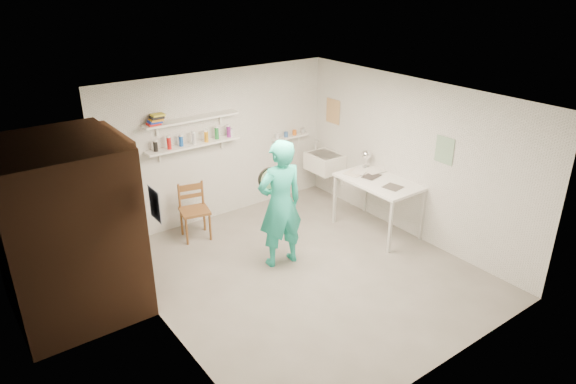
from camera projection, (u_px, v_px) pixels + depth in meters
floor at (305, 272)px, 7.02m from camera, size 4.00×4.50×0.02m
ceiling at (308, 98)px, 6.05m from camera, size 4.00×4.50×0.02m
wall_back at (219, 146)px, 8.20m from camera, size 4.00×0.02×2.40m
wall_front at (454, 268)px, 4.87m from camera, size 4.00×0.02×2.40m
wall_left at (158, 236)px, 5.45m from camera, size 0.02×4.50×2.40m
wall_right at (413, 159)px, 7.62m from camera, size 0.02×4.50×2.40m
doorway_recess at (127, 217)px, 6.31m from camera, size 0.02×0.90×2.00m
corridor_box at (66, 230)px, 5.91m from camera, size 1.40×1.50×2.10m
door_lintel at (117, 135)px, 5.90m from camera, size 0.06×1.05×0.10m
door_jamb_near at (144, 232)px, 5.95m from camera, size 0.06×0.10×2.00m
door_jamb_far at (114, 203)px, 6.69m from camera, size 0.06×0.10×2.00m
shelf_lower at (194, 145)px, 7.77m from camera, size 1.50×0.22×0.03m
shelf_upper at (192, 119)px, 7.61m from camera, size 1.50×0.22×0.03m
ledge_shelf at (290, 137)px, 8.90m from camera, size 0.70×0.14×0.03m
poster_left at (155, 204)px, 5.35m from camera, size 0.01×0.28×0.36m
poster_right_a at (333, 111)px, 8.80m from camera, size 0.01×0.34×0.42m
poster_right_b at (444, 150)px, 7.09m from camera, size 0.01×0.30×0.38m
belfast_sink at (325, 162)px, 8.94m from camera, size 0.48×0.60×0.30m
man at (280, 204)px, 6.89m from camera, size 0.70×0.50×1.81m
wall_clock at (269, 179)px, 6.91m from camera, size 0.33×0.07×0.32m
wooden_chair at (195, 211)px, 7.73m from camera, size 0.50×0.48×0.90m
work_table at (377, 206)px, 7.95m from camera, size 0.77×1.29×0.86m
desk_lamp at (366, 155)px, 8.18m from camera, size 0.16×0.16×0.16m
spray_cans at (194, 138)px, 7.73m from camera, size 1.26×0.06×0.17m
book_stack at (156, 120)px, 7.28m from camera, size 0.26×0.14×0.14m
ledge_pots at (290, 133)px, 8.87m from camera, size 0.48×0.07×0.09m
papers at (379, 179)px, 7.77m from camera, size 0.30×0.22×0.02m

